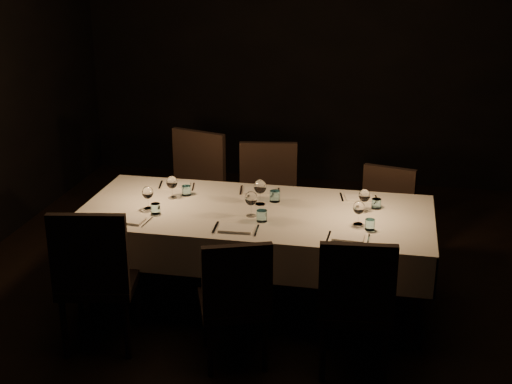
% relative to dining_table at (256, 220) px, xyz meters
% --- Properties ---
extents(room, '(5.01, 6.01, 3.01)m').
position_rel_dining_table_xyz_m(room, '(0.00, 0.00, 0.81)').
color(room, black).
rests_on(room, ground).
extents(dining_table, '(2.52, 1.12, 0.76)m').
position_rel_dining_table_xyz_m(dining_table, '(0.00, 0.00, 0.00)').
color(dining_table, black).
rests_on(dining_table, ground).
extents(chair_near_left, '(0.57, 0.57, 1.02)m').
position_rel_dining_table_xyz_m(chair_near_left, '(-0.90, -0.80, -0.13)').
color(chair_near_left, black).
rests_on(chair_near_left, ground).
extents(place_setting_near_left, '(0.31, 0.39, 0.17)m').
position_rel_dining_table_xyz_m(place_setting_near_left, '(-0.77, -0.22, 0.14)').
color(place_setting_near_left, beige).
rests_on(place_setting_near_left, dining_table).
extents(chair_near_center, '(0.55, 0.55, 0.90)m').
position_rel_dining_table_xyz_m(chair_near_center, '(0.03, -0.82, -0.19)').
color(chair_near_center, black).
rests_on(chair_near_center, ground).
extents(place_setting_near_center, '(0.34, 0.41, 0.19)m').
position_rel_dining_table_xyz_m(place_setting_near_center, '(-0.01, -0.22, 0.15)').
color(place_setting_near_center, beige).
rests_on(place_setting_near_center, dining_table).
extents(chair_near_right, '(0.50, 0.50, 0.95)m').
position_rel_dining_table_xyz_m(chair_near_right, '(0.77, -0.77, -0.16)').
color(chair_near_right, black).
rests_on(chair_near_right, ground).
extents(place_setting_near_right, '(0.30, 0.39, 0.17)m').
position_rel_dining_table_xyz_m(place_setting_near_right, '(0.74, -0.22, 0.14)').
color(place_setting_near_right, beige).
rests_on(place_setting_near_right, dining_table).
extents(chair_far_left, '(0.63, 0.63, 1.05)m').
position_rel_dining_table_xyz_m(chair_far_left, '(-0.73, 0.84, -0.11)').
color(chair_far_left, black).
rests_on(chair_far_left, ground).
extents(place_setting_far_left, '(0.33, 0.40, 0.17)m').
position_rel_dining_table_xyz_m(place_setting_far_left, '(-0.66, 0.22, 0.14)').
color(place_setting_far_left, beige).
rests_on(place_setting_far_left, dining_table).
extents(chair_far_center, '(0.55, 0.55, 1.00)m').
position_rel_dining_table_xyz_m(chair_far_center, '(-0.06, 0.81, -0.14)').
color(chair_far_center, black).
rests_on(chair_far_center, ground).
extents(place_setting_far_center, '(0.36, 0.41, 0.19)m').
position_rel_dining_table_xyz_m(place_setting_far_center, '(0.01, 0.22, 0.15)').
color(place_setting_far_center, beige).
rests_on(place_setting_far_center, dining_table).
extents(chair_far_right, '(0.51, 0.51, 0.88)m').
position_rel_dining_table_xyz_m(chair_far_right, '(0.90, 0.72, -0.19)').
color(chair_far_right, black).
rests_on(chair_far_right, ground).
extents(place_setting_far_right, '(0.32, 0.40, 0.17)m').
position_rel_dining_table_xyz_m(place_setting_far_right, '(0.77, 0.22, 0.14)').
color(place_setting_far_right, beige).
rests_on(place_setting_far_right, dining_table).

